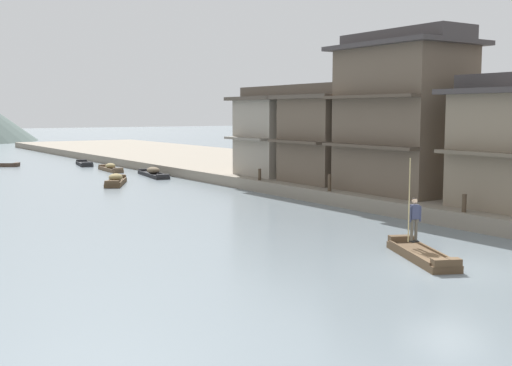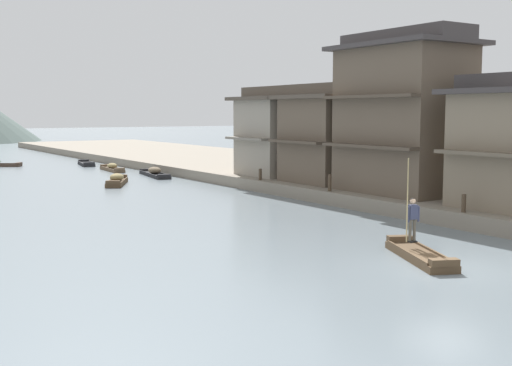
% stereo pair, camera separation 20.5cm
% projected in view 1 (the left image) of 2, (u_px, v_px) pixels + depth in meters
% --- Properties ---
extents(ground_plane, '(400.00, 400.00, 0.00)m').
position_uv_depth(ground_plane, '(446.00, 268.00, 21.40)').
color(ground_plane, slate).
extents(riverbank_right, '(18.00, 110.00, 0.74)m').
position_uv_depth(riverbank_right, '(285.00, 169.00, 54.53)').
color(riverbank_right, gray).
rests_on(riverbank_right, ground).
extents(boat_foreground_poled, '(2.75, 4.31, 0.48)m').
position_uv_depth(boat_foreground_poled, '(422.00, 255.00, 22.68)').
color(boat_foreground_poled, brown).
rests_on(boat_foreground_poled, ground).
extents(boatman_person, '(0.57, 0.31, 3.04)m').
position_uv_depth(boatman_person, '(414.00, 214.00, 23.27)').
color(boatman_person, black).
rests_on(boatman_person, boat_foreground_poled).
extents(boat_moored_second, '(1.84, 4.25, 0.45)m').
position_uv_depth(boat_moored_second, '(84.00, 164.00, 62.83)').
color(boat_moored_second, '#232326').
rests_on(boat_moored_second, ground).
extents(boat_moored_third, '(1.25, 4.69, 0.69)m').
position_uv_depth(boat_moored_third, '(110.00, 168.00, 56.91)').
color(boat_moored_third, brown).
rests_on(boat_moored_third, ground).
extents(boat_moored_far, '(1.98, 5.81, 0.76)m').
position_uv_depth(boat_moored_far, '(153.00, 173.00, 52.17)').
color(boat_moored_far, '#232326').
rests_on(boat_moored_far, ground).
extents(boat_midriver_drifting, '(3.08, 4.48, 0.80)m').
position_uv_depth(boat_midriver_drifting, '(116.00, 181.00, 46.19)').
color(boat_midriver_drifting, brown).
rests_on(boat_midriver_drifting, ground).
extents(house_waterfront_second, '(5.57, 7.54, 8.74)m').
position_uv_depth(house_waterfront_second, '(402.00, 114.00, 35.37)').
color(house_waterfront_second, brown).
rests_on(house_waterfront_second, riverbank_right).
extents(house_waterfront_tall, '(5.30, 5.80, 6.14)m').
position_uv_depth(house_waterfront_tall, '(326.00, 134.00, 40.70)').
color(house_waterfront_tall, brown).
rests_on(house_waterfront_tall, riverbank_right).
extents(house_waterfront_narrow, '(5.79, 5.50, 6.14)m').
position_uv_depth(house_waterfront_narrow, '(278.00, 132.00, 45.45)').
color(house_waterfront_narrow, gray).
rests_on(house_waterfront_narrow, riverbank_right).
extents(mooring_post_dock_near, '(0.20, 0.20, 0.80)m').
position_uv_depth(mooring_post_dock_near, '(464.00, 203.00, 28.59)').
color(mooring_post_dock_near, '#473828').
rests_on(mooring_post_dock_near, riverbank_right).
extents(mooring_post_dock_mid, '(0.20, 0.20, 0.95)m').
position_uv_depth(mooring_post_dock_mid, '(329.00, 183.00, 36.23)').
color(mooring_post_dock_mid, '#473828').
rests_on(mooring_post_dock_mid, riverbank_right).
extents(mooring_post_dock_far, '(0.20, 0.20, 0.75)m').
position_uv_depth(mooring_post_dock_far, '(260.00, 174.00, 42.09)').
color(mooring_post_dock_far, '#473828').
rests_on(mooring_post_dock_far, riverbank_right).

